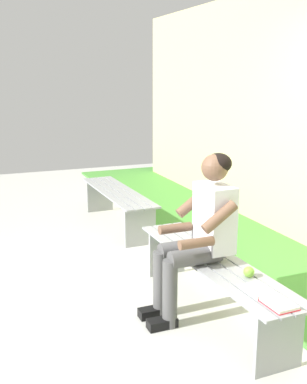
{
  "coord_description": "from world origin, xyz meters",
  "views": [
    {
      "loc": [
        -2.93,
        1.67,
        1.79
      ],
      "look_at": [
        0.83,
        0.15,
        0.8
      ],
      "focal_mm": 44.17,
      "sensor_mm": 36.0,
      "label": 1
    }
  ],
  "objects_px": {
    "bench_near": "(212,272)",
    "book_open": "(269,297)",
    "person_seated": "(200,229)",
    "apple": "(249,272)",
    "bench_far": "(118,199)"
  },
  "relations": [
    {
      "from": "bench_near",
      "to": "book_open",
      "type": "relative_size",
      "value": 4.54
    },
    {
      "from": "person_seated",
      "to": "apple",
      "type": "height_order",
      "value": "person_seated"
    },
    {
      "from": "bench_near",
      "to": "apple",
      "type": "xyz_separation_m",
      "value": [
        -0.38,
        -0.07,
        0.14
      ]
    },
    {
      "from": "bench_near",
      "to": "apple",
      "type": "relative_size",
      "value": 24.63
    },
    {
      "from": "person_seated",
      "to": "book_open",
      "type": "relative_size",
      "value": 3.01
    },
    {
      "from": "apple",
      "to": "book_open",
      "type": "distance_m",
      "value": 0.33
    },
    {
      "from": "bench_near",
      "to": "bench_far",
      "type": "relative_size",
      "value": 1.09
    },
    {
      "from": "apple",
      "to": "book_open",
      "type": "relative_size",
      "value": 0.18
    },
    {
      "from": "bench_near",
      "to": "book_open",
      "type": "height_order",
      "value": "book_open"
    },
    {
      "from": "apple",
      "to": "book_open",
      "type": "bearing_deg",
      "value": 168.86
    },
    {
      "from": "apple",
      "to": "person_seated",
      "type": "bearing_deg",
      "value": 22.45
    },
    {
      "from": "bench_near",
      "to": "book_open",
      "type": "xyz_separation_m",
      "value": [
        -0.7,
        -0.01,
        0.11
      ]
    },
    {
      "from": "bench_far",
      "to": "book_open",
      "type": "xyz_separation_m",
      "value": [
        -3.06,
        -0.01,
        0.12
      ]
    },
    {
      "from": "bench_near",
      "to": "bench_far",
      "type": "xyz_separation_m",
      "value": [
        2.36,
        0.0,
        -0.0
      ]
    },
    {
      "from": "bench_far",
      "to": "apple",
      "type": "height_order",
      "value": "apple"
    }
  ]
}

